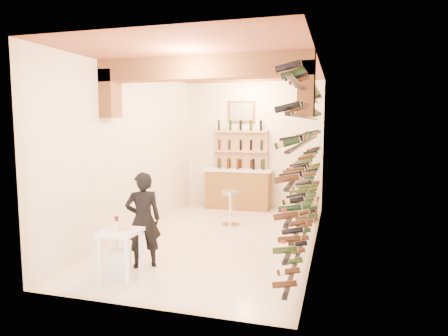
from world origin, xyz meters
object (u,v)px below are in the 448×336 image
white_stool (119,263)px  person (143,220)px  chrome_barstool (231,206)px  crate_lower (303,213)px  back_counter (238,188)px  wine_rack (304,158)px  tasting_table (121,239)px

white_stool → person: (0.16, 0.44, 0.52)m
chrome_barstool → crate_lower: chrome_barstool is taller
white_stool → chrome_barstool: bearing=76.1°
white_stool → chrome_barstool: size_ratio=0.53×
back_counter → chrome_barstool: (0.26, -1.70, -0.10)m
wine_rack → back_counter: size_ratio=3.35×
person → wine_rack: bearing=-175.0°
wine_rack → white_stool: bearing=-136.9°
tasting_table → white_stool: size_ratio=2.21×
wine_rack → crate_lower: wine_rack is taller
tasting_table → chrome_barstool: 3.38m
wine_rack → person: (-2.20, -1.76, -0.83)m
white_stool → crate_lower: (2.22, 4.11, -0.04)m
back_counter → person: size_ratio=1.18×
person → crate_lower: bearing=-153.1°
crate_lower → person: bearing=-119.4°
back_counter → crate_lower: back_counter is taller
chrome_barstool → back_counter: bearing=98.7°
person → chrome_barstool: (0.62, 2.71, -0.29)m
wine_rack → person: wine_rack is taller
white_stool → back_counter: bearing=83.8°
back_counter → tasting_table: 5.02m
tasting_table → chrome_barstool: size_ratio=1.18×
crate_lower → white_stool: bearing=-118.4°
tasting_table → back_counter: bearing=84.4°
person → crate_lower: person is taller
white_stool → person: 0.70m
person → chrome_barstool: bearing=-136.7°
chrome_barstool → white_stool: bearing=-103.9°
wine_rack → white_stool: size_ratio=14.43×
tasting_table → white_stool: bearing=128.6°
white_stool → crate_lower: white_stool is taller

